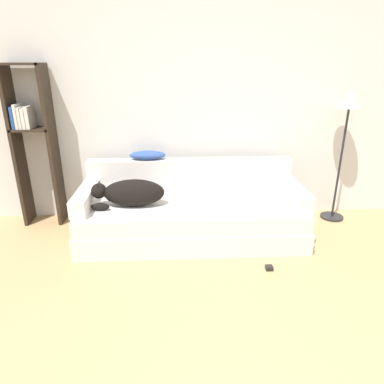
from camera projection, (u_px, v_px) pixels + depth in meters
The scene contains 11 objects.
wall_back at pixel (209, 98), 3.74m from camera, with size 7.68×0.06×2.70m.
couch at pixel (192, 220), 3.54m from camera, with size 2.25×0.91×0.39m.
couch_backrest at pixel (190, 174), 3.77m from camera, with size 2.21×0.15×0.35m.
couch_arm_left at pixel (86, 197), 3.39m from camera, with size 0.15×0.72×0.16m.
couch_arm_right at pixel (294, 193), 3.48m from camera, with size 0.15×0.72×0.16m.
dog at pixel (130, 193), 3.35m from camera, with size 0.71×0.27×0.27m.
laptop at pixel (189, 202), 3.45m from camera, with size 0.32×0.25×0.02m.
throw_pillow at pixel (148, 155), 3.68m from camera, with size 0.39×0.17×0.09m.
bookshelf at pixel (33, 138), 3.61m from camera, with size 0.41×0.26×1.71m.
floor_lamp at pixel (348, 113), 3.61m from camera, with size 0.29×0.29×1.46m.
power_adapter at pixel (269, 268), 3.02m from camera, with size 0.06×0.06×0.03m.
Camera 1 is at (-0.37, -0.93, 1.72)m, focal length 32.00 mm.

